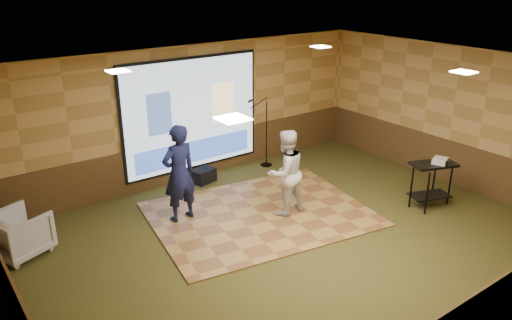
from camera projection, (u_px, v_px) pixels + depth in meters
ground at (292, 239)px, 8.89m from camera, size 9.00×9.00×0.00m
room_shell at (295, 126)px, 8.13m from camera, size 9.04×7.04×3.02m
wainscot_back at (194, 157)px, 11.33m from camera, size 9.00×0.04×0.95m
wainscot_left at (18, 313)px, 6.25m from camera, size 0.04×7.00×0.95m
wainscot_right at (445, 160)px, 11.18m from camera, size 0.04×7.00×0.95m
projector_screen at (193, 116)px, 10.94m from camera, size 3.32×0.06×2.52m
downlight_nw at (118, 71)px, 7.95m from camera, size 0.32×0.32×0.02m
downlight_ne at (321, 47)px, 10.37m from camera, size 0.32×0.32×0.02m
downlight_sw at (233, 119)px, 5.47m from camera, size 0.32×0.32×0.02m
downlight_se at (464, 72)px, 7.89m from camera, size 0.32×0.32×0.02m
dance_floor at (260, 214)px, 9.74m from camera, size 4.52×3.72×0.03m
player_left at (179, 173)px, 9.20m from camera, size 0.72×0.51×1.87m
player_right at (286, 173)px, 9.48m from camera, size 0.82×0.64×1.68m
av_table at (432, 177)px, 9.88m from camera, size 0.88×0.46×0.93m
projector at (440, 161)px, 9.77m from camera, size 0.37×0.35×0.10m
mic_stand at (264, 147)px, 11.96m from camera, size 0.68×0.28×1.72m
banquet_chair at (19, 233)px, 8.28m from camera, size 1.10×1.09×0.77m
duffel_bag at (204, 176)px, 11.17m from camera, size 0.57×0.44×0.31m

